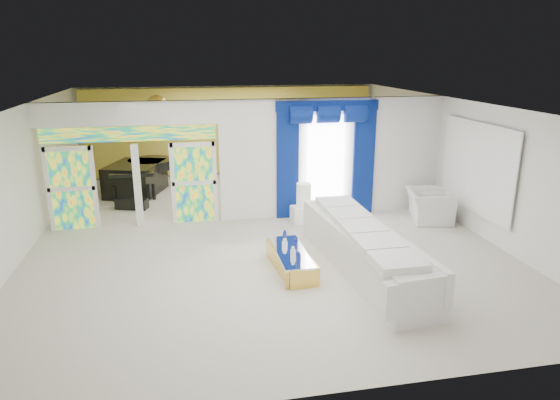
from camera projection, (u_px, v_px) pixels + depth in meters
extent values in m
plane|color=#B7AF9E|center=(258.00, 231.00, 11.83)|extent=(12.00, 12.00, 0.00)
cube|color=white|center=(334.00, 157.00, 12.74)|extent=(5.70, 0.18, 3.00)
cube|color=white|center=(128.00, 113.00, 11.47)|extent=(4.30, 0.18, 0.55)
cube|color=#994C3F|center=(72.00, 189.00, 11.70)|extent=(0.95, 0.04, 2.00)
cube|color=#994C3F|center=(194.00, 183.00, 12.23)|extent=(0.95, 0.04, 2.00)
cube|color=#994C3F|center=(130.00, 134.00, 11.61)|extent=(4.00, 0.05, 0.35)
cube|color=white|center=(326.00, 160.00, 12.62)|extent=(1.00, 0.02, 2.30)
cube|color=#04104C|center=(288.00, 164.00, 12.42)|extent=(0.55, 0.10, 2.80)
cube|color=#04104C|center=(364.00, 161.00, 12.79)|extent=(0.55, 0.10, 2.80)
cube|color=#04104C|center=(328.00, 106.00, 12.20)|extent=(2.60, 0.12, 0.25)
cube|color=white|center=(477.00, 168.00, 11.36)|extent=(0.04, 2.70, 1.90)
cube|color=gold|center=(231.00, 131.00, 16.95)|extent=(9.70, 0.12, 2.90)
cube|color=silver|center=(363.00, 251.00, 9.56)|extent=(1.31, 4.43, 0.83)
cube|color=gold|center=(291.00, 261.00, 9.65)|extent=(0.71, 1.74, 0.38)
cube|color=white|center=(315.00, 213.00, 12.50)|extent=(1.25, 0.52, 0.41)
cylinder|color=white|center=(304.00, 195.00, 12.30)|extent=(0.36, 0.36, 0.58)
imported|color=silver|center=(429.00, 206.00, 12.47)|extent=(1.29, 1.40, 0.77)
cube|color=black|center=(136.00, 178.00, 14.87)|extent=(1.86, 2.13, 0.91)
cube|color=black|center=(132.00, 204.00, 13.46)|extent=(0.91, 0.58, 0.28)
cube|color=#A87B54|center=(74.00, 194.00, 13.44)|extent=(0.64, 0.60, 0.80)
sphere|color=gold|center=(157.00, 106.00, 13.85)|extent=(0.60, 0.60, 0.60)
cylinder|color=navy|center=(298.00, 260.00, 9.00)|extent=(0.09, 0.09, 0.20)
cylinder|color=#152796|center=(285.00, 237.00, 10.16)|extent=(0.08, 0.08, 0.18)
cylinder|color=#141890|center=(295.00, 247.00, 9.57)|extent=(0.08, 0.08, 0.23)
cylinder|color=white|center=(293.00, 253.00, 9.37)|extent=(0.10, 0.10, 0.14)
cylinder|color=white|center=(285.00, 244.00, 9.84)|extent=(0.11, 0.11, 0.11)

